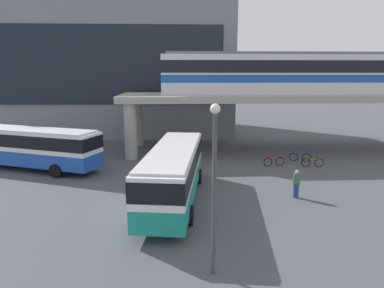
{
  "coord_description": "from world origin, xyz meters",
  "views": [
    {
      "loc": [
        1.42,
        -18.01,
        7.4
      ],
      "look_at": [
        2.65,
        7.2,
        2.2
      ],
      "focal_mm": 32.22,
      "sensor_mm": 36.0,
      "label": 1
    }
  ],
  "objects_px": {
    "bicycle_black": "(183,160)",
    "bus_main": "(174,169)",
    "pedestrian_waiting_near_stop": "(296,185)",
    "station_building": "(108,72)",
    "train": "(275,73)",
    "bicycle_orange": "(313,162)",
    "bicycle_red": "(274,161)",
    "bicycle_blue": "(300,157)",
    "bus_secondary": "(33,145)"
  },
  "relations": [
    {
      "from": "bus_secondary",
      "to": "bicycle_black",
      "type": "bearing_deg",
      "value": 5.62
    },
    {
      "from": "bicycle_red",
      "to": "pedestrian_waiting_near_stop",
      "type": "distance_m",
      "value": 7.32
    },
    {
      "from": "bicycle_red",
      "to": "bicycle_black",
      "type": "distance_m",
      "value": 7.48
    },
    {
      "from": "train",
      "to": "bicycle_red",
      "type": "bearing_deg",
      "value": -103.91
    },
    {
      "from": "pedestrian_waiting_near_stop",
      "to": "bicycle_orange",
      "type": "bearing_deg",
      "value": 61.24
    },
    {
      "from": "station_building",
      "to": "pedestrian_waiting_near_stop",
      "type": "height_order",
      "value": "station_building"
    },
    {
      "from": "bicycle_black",
      "to": "bicycle_red",
      "type": "bearing_deg",
      "value": -7.75
    },
    {
      "from": "station_building",
      "to": "bicycle_orange",
      "type": "bearing_deg",
      "value": -43.91
    },
    {
      "from": "bicycle_blue",
      "to": "pedestrian_waiting_near_stop",
      "type": "relative_size",
      "value": 1.0
    },
    {
      "from": "bicycle_orange",
      "to": "bus_main",
      "type": "bearing_deg",
      "value": -147.34
    },
    {
      "from": "station_building",
      "to": "bicycle_blue",
      "type": "height_order",
      "value": "station_building"
    },
    {
      "from": "train",
      "to": "pedestrian_waiting_near_stop",
      "type": "distance_m",
      "value": 14.81
    },
    {
      "from": "bicycle_red",
      "to": "bicycle_black",
      "type": "relative_size",
      "value": 1.0
    },
    {
      "from": "bicycle_red",
      "to": "bicycle_orange",
      "type": "distance_m",
      "value": 3.06
    },
    {
      "from": "bus_main",
      "to": "bicycle_orange",
      "type": "relative_size",
      "value": 6.33
    },
    {
      "from": "train",
      "to": "bus_main",
      "type": "relative_size",
      "value": 1.9
    },
    {
      "from": "station_building",
      "to": "pedestrian_waiting_near_stop",
      "type": "bearing_deg",
      "value": -58.46
    },
    {
      "from": "bicycle_black",
      "to": "pedestrian_waiting_near_stop",
      "type": "distance_m",
      "value": 10.64
    },
    {
      "from": "bicycle_orange",
      "to": "bicycle_blue",
      "type": "relative_size",
      "value": 1.04
    },
    {
      "from": "train",
      "to": "bicycle_blue",
      "type": "bearing_deg",
      "value": -74.9
    },
    {
      "from": "bus_secondary",
      "to": "bicycle_blue",
      "type": "bearing_deg",
      "value": 3.92
    },
    {
      "from": "train",
      "to": "bus_secondary",
      "type": "bearing_deg",
      "value": -163.83
    },
    {
      "from": "bicycle_red",
      "to": "pedestrian_waiting_near_stop",
      "type": "xyz_separation_m",
      "value": [
        -0.73,
        -7.27,
        0.45
      ]
    },
    {
      "from": "bus_main",
      "to": "bicycle_orange",
      "type": "bearing_deg",
      "value": 32.66
    },
    {
      "from": "pedestrian_waiting_near_stop",
      "to": "bicycle_red",
      "type": "bearing_deg",
      "value": 84.24
    },
    {
      "from": "bicycle_black",
      "to": "bicycle_orange",
      "type": "height_order",
      "value": "same"
    },
    {
      "from": "bicycle_black",
      "to": "bicycle_blue",
      "type": "height_order",
      "value": "same"
    },
    {
      "from": "station_building",
      "to": "train",
      "type": "height_order",
      "value": "station_building"
    },
    {
      "from": "bicycle_orange",
      "to": "pedestrian_waiting_near_stop",
      "type": "xyz_separation_m",
      "value": [
        -3.77,
        -6.86,
        0.45
      ]
    },
    {
      "from": "bus_main",
      "to": "pedestrian_waiting_near_stop",
      "type": "distance_m",
      "value": 7.47
    },
    {
      "from": "bus_main",
      "to": "bicycle_blue",
      "type": "relative_size",
      "value": 6.55
    },
    {
      "from": "bicycle_black",
      "to": "bicycle_orange",
      "type": "bearing_deg",
      "value": -7.73
    },
    {
      "from": "bus_secondary",
      "to": "bicycle_black",
      "type": "distance_m",
      "value": 11.81
    },
    {
      "from": "bus_secondary",
      "to": "pedestrian_waiting_near_stop",
      "type": "relative_size",
      "value": 6.51
    },
    {
      "from": "bicycle_red",
      "to": "pedestrian_waiting_near_stop",
      "type": "relative_size",
      "value": 1.03
    },
    {
      "from": "train",
      "to": "bicycle_black",
      "type": "bearing_deg",
      "value": -151.55
    },
    {
      "from": "bus_main",
      "to": "train",
      "type": "bearing_deg",
      "value": 54.44
    },
    {
      "from": "bicycle_black",
      "to": "train",
      "type": "bearing_deg",
      "value": 28.45
    },
    {
      "from": "station_building",
      "to": "bicycle_red",
      "type": "distance_m",
      "value": 25.68
    },
    {
      "from": "bicycle_red",
      "to": "bicycle_black",
      "type": "bearing_deg",
      "value": 172.25
    },
    {
      "from": "bus_secondary",
      "to": "bicycle_black",
      "type": "height_order",
      "value": "bus_secondary"
    },
    {
      "from": "bicycle_blue",
      "to": "bus_main",
      "type": "bearing_deg",
      "value": -140.36
    },
    {
      "from": "station_building",
      "to": "bus_main",
      "type": "relative_size",
      "value": 2.7
    },
    {
      "from": "bicycle_red",
      "to": "bus_secondary",
      "type": "bearing_deg",
      "value": -179.59
    },
    {
      "from": "bicycle_orange",
      "to": "bicycle_blue",
      "type": "bearing_deg",
      "value": 102.7
    },
    {
      "from": "station_building",
      "to": "bicycle_orange",
      "type": "distance_m",
      "value": 28.0
    },
    {
      "from": "bicycle_black",
      "to": "bus_main",
      "type": "bearing_deg",
      "value": -94.65
    },
    {
      "from": "bus_main",
      "to": "bicycle_black",
      "type": "height_order",
      "value": "bus_main"
    },
    {
      "from": "bicycle_orange",
      "to": "pedestrian_waiting_near_stop",
      "type": "relative_size",
      "value": 1.04
    },
    {
      "from": "station_building",
      "to": "train",
      "type": "distance_m",
      "value": 21.87
    }
  ]
}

